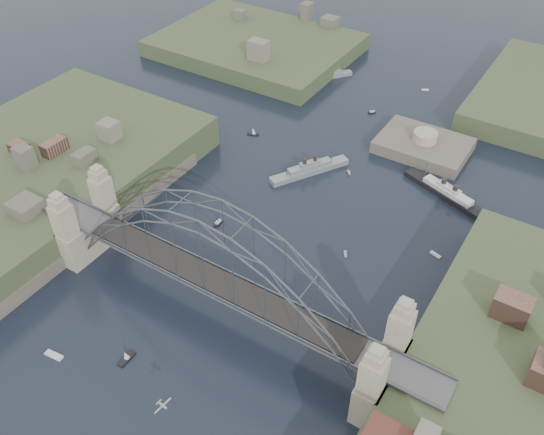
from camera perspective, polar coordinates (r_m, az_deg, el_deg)
The scene contains 20 objects.
ground at distance 107.41m, azimuth -5.21°, elevation -9.38°, with size 500.00×500.00×0.00m, color black.
bridge at distance 98.31m, azimuth -5.64°, elevation -4.77°, with size 84.00×13.80×24.60m.
shore_west at distance 140.13m, azimuth -24.49°, elevation 1.63°, with size 50.50×90.00×12.00m.
headland_nw at distance 196.11m, azimuth -1.61°, elevation 16.12°, with size 60.00×45.00×9.00m, color #3A4829.
fort_island at distance 151.50m, azimuth 14.60°, elevation 6.31°, with size 22.00×16.00×9.40m.
naval_cruiser_near at distance 138.41m, azimuth 3.72°, elevation 4.73°, with size 12.78×19.01×6.14m.
naval_cruiser_far at distance 180.51m, azimuth 5.53°, elevation 13.77°, with size 11.15×13.57×5.23m.
ocean_liner at distance 136.72m, azimuth 16.93°, elevation 2.23°, with size 22.89×10.86×5.69m.
aeroplane at distance 89.91m, azimuth -10.83°, elevation -17.72°, with size 1.74×3.22×0.47m.
small_boat_a at distance 124.66m, azimuth -5.32°, elevation -0.52°, with size 1.00×2.77×1.43m.
small_boat_b at distance 118.17m, azimuth 7.25°, elevation -3.61°, with size 1.39×1.83×0.45m.
small_boat_c at distance 103.24m, azimuth -14.21°, elevation -13.20°, with size 1.16×3.45×2.38m.
small_boat_d at distance 121.66m, azimuth 15.83°, elevation -3.58°, with size 2.53×1.48×0.45m.
small_boat_e at distance 152.33m, azimuth -1.87°, elevation 8.42°, with size 3.16×2.05×2.38m.
small_boat_f at distance 139.61m, azimuth 7.58°, elevation 4.45°, with size 1.48×1.47×1.43m.
small_boat_h at distance 164.17m, azimuth 9.85°, elevation 10.21°, with size 1.93×2.05×1.43m.
small_boat_i at distance 108.08m, azimuth 12.70°, elevation -9.89°, with size 2.22×2.11×1.43m.
small_boat_j at distance 107.71m, azimuth -20.72°, elevation -12.62°, with size 3.53×1.51×0.45m.
small_boat_k at distance 178.91m, azimuth 14.89°, elevation 12.07°, with size 2.20×1.58×0.45m.
small_boat_l at distance 140.79m, azimuth -12.02°, elevation 4.11°, with size 2.47×2.99×0.45m.
Camera 1 is at (44.78, -52.77, 82.14)m, focal length 38.12 mm.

